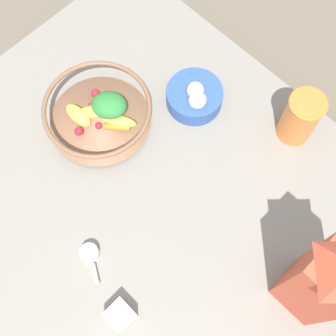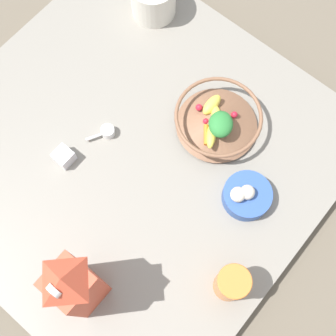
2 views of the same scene
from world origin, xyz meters
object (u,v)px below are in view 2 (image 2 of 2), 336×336
Objects in this scene: spice_jar at (64,157)px; garlic_bowl at (246,195)px; fruit_bowl at (218,120)px; drinking_cup at (231,284)px; milk_carton at (75,286)px.

spice_jar is 0.37× the size of garlic_bowl.
garlic_bowl is (0.18, -0.11, -0.02)m from fruit_bowl.
spice_jar is at bearing -127.00° from fruit_bowl.
drinking_cup is (0.28, -0.31, 0.02)m from fruit_bowl.
fruit_bowl is 0.55m from milk_carton.
drinking_cup is at bearing 1.79° from spice_jar.
fruit_bowl is 0.21m from garlic_bowl.
milk_carton reaches higher than drinking_cup.
spice_jar is (-0.25, -0.33, -0.02)m from fruit_bowl.
garlic_bowl reaches higher than spice_jar.
fruit_bowl is 0.42m from drinking_cup.
spice_jar is (-0.27, 0.21, -0.13)m from milk_carton.
drinking_cup reaches higher than fruit_bowl.
fruit_bowl reaches higher than garlic_bowl.
spice_jar is at bearing -152.96° from garlic_bowl.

